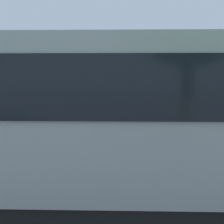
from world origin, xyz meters
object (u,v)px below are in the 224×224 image
at_px(spectator_centre, 69,125).
at_px(parked_motorcycle_silver, 123,152).
at_px(spectator_left, 109,127).
at_px(tour_bus, 120,123).
at_px(stunt_motorcycle, 105,105).
at_px(spectator_far_left, 152,124).
at_px(traffic_cone, 154,123).

height_order(spectator_centre, parked_motorcycle_silver, spectator_centre).
bearing_deg(spectator_left, tour_bus, 94.59).
distance_m(spectator_left, stunt_motorcycle, 5.63).
bearing_deg(spectator_far_left, spectator_left, 1.03).
xyz_separation_m(spectator_far_left, spectator_left, (1.30, 0.02, -0.09)).
bearing_deg(traffic_cone, stunt_motorcycle, -29.06).
bearing_deg(tour_bus, parked_motorcycle_silver, -95.07).
height_order(spectator_left, stunt_motorcycle, stunt_motorcycle).
relative_size(spectator_far_left, stunt_motorcycle, 0.94).
bearing_deg(traffic_cone, spectator_centre, 53.61).
bearing_deg(tour_bus, traffic_cone, -104.73).
distance_m(tour_bus, traffic_cone, 7.46).
relative_size(spectator_far_left, spectator_centre, 1.00).
bearing_deg(spectator_left, spectator_centre, 6.57).
bearing_deg(spectator_left, spectator_far_left, -178.97).
distance_m(spectator_left, spectator_centre, 1.21).
bearing_deg(parked_motorcycle_silver, spectator_far_left, -135.44).
distance_m(parked_motorcycle_silver, stunt_motorcycle, 6.56).
distance_m(spectator_far_left, parked_motorcycle_silver, 1.41).
relative_size(spectator_far_left, traffic_cone, 2.84).
xyz_separation_m(spectator_far_left, parked_motorcycle_silver, (0.91, 0.90, -0.59)).
xyz_separation_m(tour_bus, parked_motorcycle_silver, (-0.17, -1.90, -1.16)).
height_order(spectator_far_left, traffic_cone, spectator_far_left).
bearing_deg(stunt_motorcycle, tour_bus, 93.31).
distance_m(spectator_centre, stunt_motorcycle, 5.84).
relative_size(spectator_far_left, spectator_left, 1.08).
height_order(spectator_left, traffic_cone, spectator_left).
bearing_deg(tour_bus, spectator_far_left, -111.12).
relative_size(tour_bus, spectator_centre, 5.38).
bearing_deg(spectator_centre, stunt_motorcycle, -99.19).
bearing_deg(tour_bus, spectator_centre, -61.74).
xyz_separation_m(spectator_far_left, traffic_cone, (-0.78, -4.30, -0.77)).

